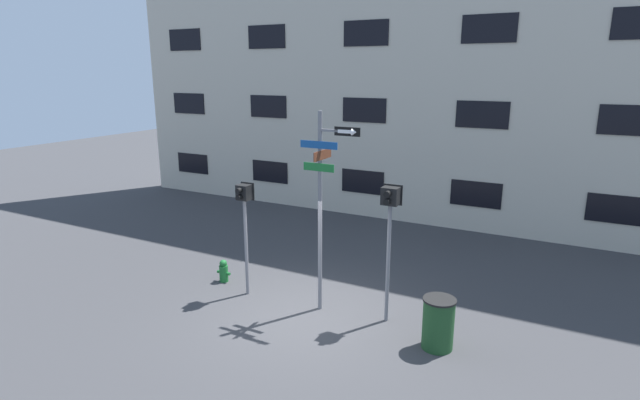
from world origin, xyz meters
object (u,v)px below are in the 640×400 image
object	(u,v)px
trash_bin	(438,323)
fire_hydrant	(224,271)
street_sign_pole	(323,196)
pedestrian_signal_right	(390,217)
pedestrian_signal_left	(245,210)

from	to	relation	value
trash_bin	fire_hydrant	bearing A→B (deg)	174.16
street_sign_pole	pedestrian_signal_right	xyz separation A→B (m)	(1.44, 0.17, -0.30)
street_sign_pole	fire_hydrant	world-z (taller)	street_sign_pole
pedestrian_signal_left	trash_bin	world-z (taller)	pedestrian_signal_left
street_sign_pole	trash_bin	size ratio (longest dim) A/B	4.30
pedestrian_signal_right	trash_bin	world-z (taller)	pedestrian_signal_right
street_sign_pole	pedestrian_signal_left	xyz separation A→B (m)	(-1.96, -0.12, -0.52)
pedestrian_signal_left	trash_bin	xyz separation A→B (m)	(4.64, -0.26, -1.58)
trash_bin	pedestrian_signal_right	bearing A→B (deg)	156.00
pedestrian_signal_right	trash_bin	size ratio (longest dim) A/B	2.90
pedestrian_signal_left	trash_bin	bearing A→B (deg)	-3.22
pedestrian_signal_left	fire_hydrant	distance (m)	2.07
pedestrian_signal_right	street_sign_pole	bearing A→B (deg)	-173.26
pedestrian_signal_right	fire_hydrant	xyz separation A→B (m)	(-4.35, 0.02, -2.04)
pedestrian_signal_right	trash_bin	bearing A→B (deg)	-24.00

